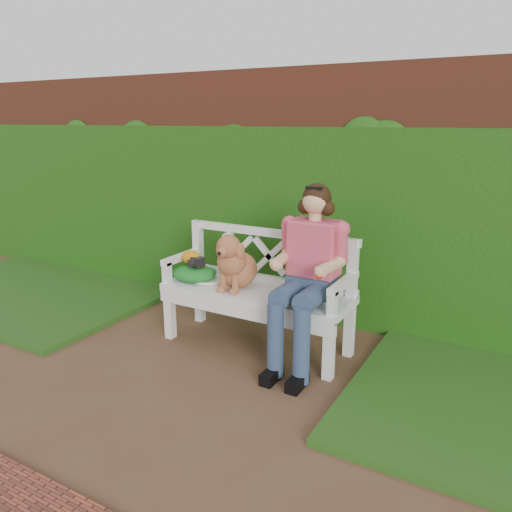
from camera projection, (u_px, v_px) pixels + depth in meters
The scene contains 11 objects.
ground at pixel (164, 388), 3.38m from camera, with size 60.00×60.00×0.00m, color #523423.
brick_wall at pixel (289, 192), 4.69m from camera, with size 10.00×0.30×2.20m, color brown.
ivy_hedge at pixel (278, 222), 4.57m from camera, with size 10.00×0.18×1.70m, color #2B6413.
grass_left at pixel (42, 289), 5.27m from camera, with size 2.60×2.00×0.05m, color #284D1C.
garden_bench at pixel (256, 318), 3.95m from camera, with size 1.58×0.60×0.48m, color white, non-canonical shape.
seated_woman at pixel (311, 280), 3.61m from camera, with size 0.54×0.72×1.27m, color #D22B56, non-canonical shape.
dog at pixel (236, 260), 3.86m from camera, with size 0.30×0.41×0.46m, color #A35B3C, non-canonical shape.
tennis_racket at pixel (205, 278), 4.11m from camera, with size 0.61×0.26×0.03m, color silver, non-canonical shape.
green_bag at pixel (194, 273), 4.09m from camera, with size 0.38×0.30×0.13m, color #218735, non-canonical shape.
camera_item at pixel (197, 261), 4.03m from camera, with size 0.12×0.09×0.08m, color black.
baseball_glove at pixel (192, 257), 4.09m from camera, with size 0.18×0.13×0.11m, color #CA7A0D.
Camera 1 is at (2.04, -2.32, 1.76)m, focal length 35.00 mm.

